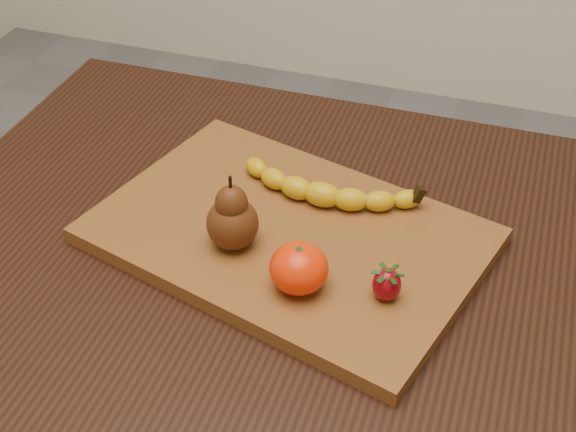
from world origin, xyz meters
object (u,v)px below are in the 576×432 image
(cutting_board, at_px, (288,235))
(table, at_px, (313,307))
(pear, at_px, (232,212))
(mandarin, at_px, (299,268))

(cutting_board, bearing_deg, table, 10.32)
(table, bearing_deg, pear, -153.65)
(cutting_board, relative_size, mandarin, 6.92)
(cutting_board, distance_m, mandarin, 0.11)
(table, xyz_separation_m, cutting_board, (-0.03, 0.00, 0.11))
(table, bearing_deg, mandarin, -84.41)
(table, relative_size, cutting_board, 2.22)
(table, bearing_deg, cutting_board, 175.02)
(table, relative_size, pear, 10.52)
(cutting_board, height_order, mandarin, mandarin)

